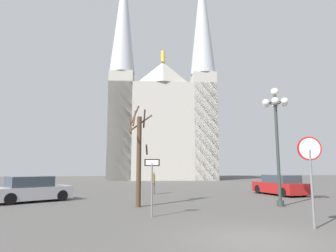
{
  "coord_description": "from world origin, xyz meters",
  "views": [
    {
      "loc": [
        -3.76,
        -7.91,
        2.0
      ],
      "look_at": [
        1.03,
        20.71,
        6.09
      ],
      "focal_mm": 31.24,
      "sensor_mm": 36.0,
      "label": 1
    }
  ],
  "objects": [
    {
      "name": "pedestrian_walking",
      "position": [
        -1.22,
        14.08,
        1.02
      ],
      "size": [
        0.32,
        0.32,
        1.69
      ],
      "color": "#594C47",
      "rests_on": "ground"
    },
    {
      "name": "parked_car_far_red",
      "position": [
        7.84,
        12.08,
        0.68
      ],
      "size": [
        2.37,
        4.52,
        1.44
      ],
      "color": "maroon",
      "rests_on": "ground"
    },
    {
      "name": "bare_tree",
      "position": [
        -2.75,
        7.36,
        2.62
      ],
      "size": [
        1.31,
        1.31,
        5.32
      ],
      "color": "#473323",
      "rests_on": "ground"
    },
    {
      "name": "street_lamp",
      "position": [
        4.49,
        6.35,
        4.46
      ],
      "size": [
        1.45,
        1.3,
        6.26
      ],
      "color": "#2D3833",
      "rests_on": "ground"
    },
    {
      "name": "ground_plane",
      "position": [
        0.0,
        0.0,
        0.0
      ],
      "size": [
        120.0,
        120.0,
        0.0
      ],
      "primitive_type": "plane",
      "color": "#514F4C"
    },
    {
      "name": "parked_car_near_silver",
      "position": [
        -8.75,
        10.6,
        0.69
      ],
      "size": [
        4.49,
        3.82,
        1.47
      ],
      "color": "#B7B7BC",
      "rests_on": "ground"
    },
    {
      "name": "one_way_arrow_sign",
      "position": [
        -2.4,
        4.21,
        1.5
      ],
      "size": [
        0.62,
        0.18,
        2.33
      ],
      "color": "slate",
      "rests_on": "ground"
    },
    {
      "name": "stop_sign",
      "position": [
        2.61,
        1.07,
        2.14
      ],
      "size": [
        0.8,
        0.21,
        3.03
      ],
      "color": "slate",
      "rests_on": "ground"
    },
    {
      "name": "cathedral",
      "position": [
        3.29,
        40.28,
        10.62
      ],
      "size": [
        18.13,
        13.91,
        36.84
      ],
      "color": "#ADA89E",
      "rests_on": "ground"
    }
  ]
}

